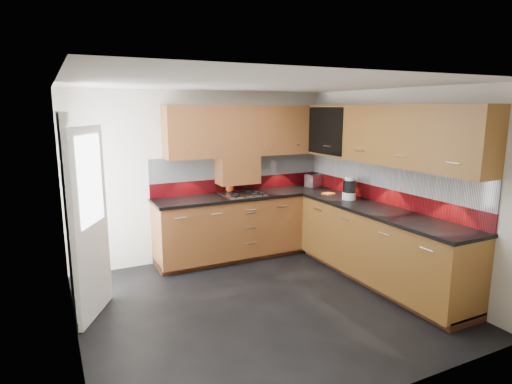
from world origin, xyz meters
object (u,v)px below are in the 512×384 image
gas_hob (242,194)px  food_processor (349,189)px  utensil_pot (230,187)px  toaster (314,180)px

gas_hob → food_processor: size_ratio=1.93×
utensil_pot → gas_hob: bearing=-61.2°
gas_hob → toaster: toaster is taller
gas_hob → utensil_pot: 0.25m
toaster → utensil_pot: bearing=176.4°
gas_hob → utensil_pot: size_ratio=1.51×
utensil_pot → food_processor: bearing=-41.5°
utensil_pot → toaster: utensil_pot is taller
toaster → food_processor: 1.05m
toaster → food_processor: bearing=-97.3°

